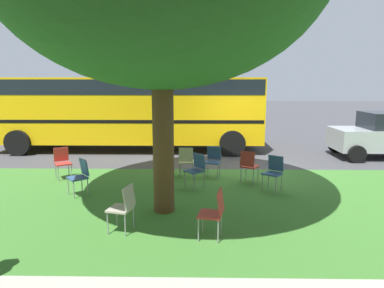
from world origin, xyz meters
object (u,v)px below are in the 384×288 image
(chair_6, at_px, (124,205))
(chair_8, at_px, (80,174))
(chair_2, at_px, (186,159))
(chair_3, at_px, (249,164))
(chair_5, at_px, (274,170))
(chair_4, at_px, (214,210))
(chair_0, at_px, (196,168))
(chair_1, at_px, (213,159))
(school_bus, at_px, (130,106))
(chair_7, at_px, (62,161))

(chair_6, bearing_deg, chair_8, -53.63)
(chair_2, distance_m, chair_3, 1.80)
(chair_6, bearing_deg, chair_5, -142.26)
(chair_2, bearing_deg, chair_8, 33.12)
(chair_6, bearing_deg, chair_2, -105.15)
(chair_4, height_order, chair_6, same)
(chair_0, xyz_separation_m, chair_1, (-0.49, -1.00, 0.00))
(chair_2, bearing_deg, chair_1, -175.16)
(chair_4, bearing_deg, chair_3, -107.88)
(chair_6, height_order, school_bus, school_bus)
(chair_5, bearing_deg, chair_0, -6.41)
(chair_7, bearing_deg, chair_0, 169.01)
(chair_2, relative_size, school_bus, 0.08)
(chair_8, height_order, school_bus, school_bus)
(chair_5, bearing_deg, chair_6, 37.74)
(chair_7, relative_size, chair_8, 1.00)
(chair_4, relative_size, chair_7, 1.00)
(chair_6, bearing_deg, chair_0, -115.24)
(chair_2, relative_size, chair_5, 1.00)
(chair_0, bearing_deg, chair_5, 173.59)
(chair_5, bearing_deg, chair_8, 5.68)
(chair_7, height_order, chair_8, same)
(chair_1, distance_m, chair_7, 4.30)
(chair_8, bearing_deg, chair_4, 143.89)
(chair_0, height_order, chair_5, same)
(chair_0, distance_m, chair_1, 1.12)
(chair_2, bearing_deg, chair_5, 152.83)
(chair_8, bearing_deg, chair_0, -166.08)
(chair_3, bearing_deg, chair_5, 129.80)
(chair_2, xyz_separation_m, chair_4, (-0.63, 3.91, 0.00))
(chair_0, xyz_separation_m, chair_2, (0.30, -0.94, 0.00))
(school_bus, bearing_deg, chair_6, 100.18)
(chair_1, relative_size, chair_2, 1.00)
(school_bus, bearing_deg, chair_5, 131.56)
(chair_4, bearing_deg, school_bus, -69.33)
(chair_3, bearing_deg, chair_6, 49.27)
(chair_3, relative_size, chair_6, 1.00)
(chair_1, height_order, school_bus, school_bus)
(chair_5, bearing_deg, chair_2, -27.17)
(chair_5, relative_size, school_bus, 0.08)
(chair_5, distance_m, chair_7, 5.84)
(chair_6, bearing_deg, chair_1, -115.43)
(chair_0, xyz_separation_m, chair_4, (-0.33, 2.98, 0.00))
(chair_1, relative_size, chair_8, 1.00)
(chair_1, bearing_deg, chair_5, 140.26)
(chair_1, bearing_deg, chair_8, 27.33)
(chair_0, height_order, chair_1, same)
(chair_1, relative_size, chair_3, 1.00)
(chair_2, height_order, chair_8, same)
(chair_6, distance_m, chair_7, 4.29)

